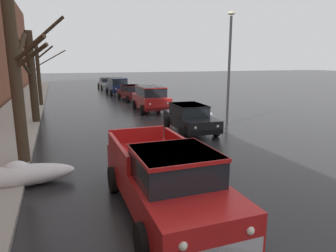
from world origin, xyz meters
name	(u,v)px	position (x,y,z in m)	size (l,w,h in m)	color
left_sidewalk_slab	(9,128)	(-6.38, 18.00, 0.07)	(3.00, 80.00, 0.14)	#A8A399
snow_bank_near_corner_left	(17,176)	(-5.11, 9.62, 0.31)	(3.11, 0.99, 0.72)	white
snow_bank_along_left_kerb	(195,115)	(4.19, 16.86, 0.30)	(2.40, 0.96, 0.69)	white
bare_tree_second_along_sidewalk	(17,75)	(-5.03, 11.48, 3.14)	(1.33, 2.52, 6.10)	#423323
bare_tree_mid_block	(32,72)	(-5.05, 19.16, 2.99)	(2.93, 3.50, 6.08)	#382B1E
bare_tree_far_down_block	(39,72)	(-5.02, 26.37, 2.79)	(3.87, 2.11, 5.19)	#382B1E
pickup_truck_red_approaching_near_lane	(165,179)	(-1.58, 6.51, 0.88)	(2.15, 5.29, 1.76)	red
sedan_black_parked_kerbside_close	(190,117)	(2.54, 14.12, 0.75)	(2.08, 4.20, 1.42)	black
suv_red_parked_kerbside_mid	(151,98)	(2.61, 21.15, 0.99)	(2.24, 4.39, 1.82)	red
sedan_maroon_parked_far_down_block	(132,92)	(2.82, 27.61, 0.75)	(2.31, 4.34, 1.42)	maroon
suv_darkblue_queued_behind_truck	(117,85)	(2.52, 33.20, 0.99)	(2.14, 4.39, 1.82)	navy
sedan_silver_at_far_intersection	(106,83)	(2.45, 40.66, 0.75)	(1.93, 3.98, 1.42)	#B7B7BC
street_lamp_post	(229,63)	(5.36, 15.05, 3.48)	(0.44, 0.24, 6.24)	#28282D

